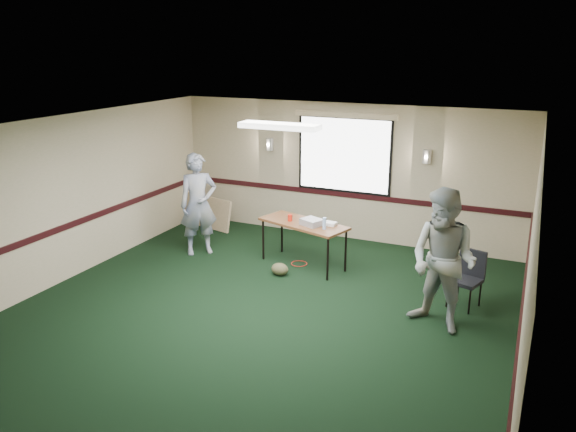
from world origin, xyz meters
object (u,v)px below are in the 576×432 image
at_px(person_left, 198,204).
at_px(projector, 312,222).
at_px(folding_table, 303,226).
at_px(person_right, 443,261).
at_px(conference_chair, 468,274).

bearing_deg(person_left, projector, -41.10).
relative_size(folding_table, projector, 5.09).
bearing_deg(person_right, conference_chair, 96.07).
distance_m(projector, person_left, 2.20).
xyz_separation_m(person_left, person_right, (4.60, -1.14, 0.04)).
height_order(projector, conference_chair, projector).
xyz_separation_m(folding_table, projector, (0.19, -0.08, 0.11)).
distance_m(conference_chair, person_left, 4.88).
distance_m(projector, conference_chair, 2.71).
height_order(folding_table, person_right, person_right).
distance_m(folding_table, projector, 0.23).
height_order(projector, person_left, person_left).
xyz_separation_m(folding_table, person_left, (-2.01, -0.22, 0.21)).
height_order(conference_chair, person_right, person_right).
xyz_separation_m(conference_chair, person_right, (-0.25, -0.90, 0.49)).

